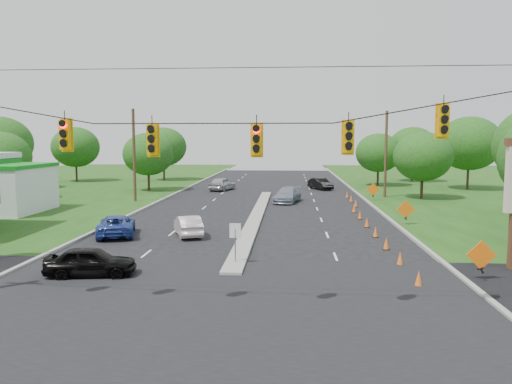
{
  "coord_description": "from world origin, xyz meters",
  "views": [
    {
      "loc": [
        2.61,
        -17.51,
        6.08
      ],
      "look_at": [
        0.5,
        13.34,
        2.8
      ],
      "focal_mm": 35.0,
      "sensor_mm": 36.0,
      "label": 1
    }
  ],
  "objects": [
    {
      "name": "white_sedan",
      "position": [
        -3.8,
        13.24,
        0.64
      ],
      "size": [
        2.62,
        4.13,
        1.29
      ],
      "primitive_type": "imported",
      "rotation": [
        0.0,
        0.0,
        3.49
      ],
      "color": "beige",
      "rests_on": "ground"
    },
    {
      "name": "curb_right",
      "position": [
        10.1,
        30.0,
        0.0
      ],
      "size": [
        0.25,
        110.0,
        0.16
      ],
      "primitive_type": "cube",
      "color": "gray",
      "rests_on": "ground"
    },
    {
      "name": "tree_9",
      "position": [
        16.0,
        34.0,
        4.34
      ],
      "size": [
        5.88,
        5.88,
        6.86
      ],
      "color": "black",
      "rests_on": "ground"
    },
    {
      "name": "tree_5",
      "position": [
        -14.0,
        40.0,
        4.34
      ],
      "size": [
        5.88,
        5.88,
        6.86
      ],
      "color": "black",
      "rests_on": "ground"
    },
    {
      "name": "cone_9",
      "position": [
        8.55,
        34.5,
        0.35
      ],
      "size": [
        0.32,
        0.32,
        0.7
      ],
      "primitive_type": "cone",
      "color": "orange",
      "rests_on": "ground"
    },
    {
      "name": "tree_10",
      "position": [
        24.0,
        44.0,
        5.58
      ],
      "size": [
        7.56,
        7.56,
        8.82
      ],
      "color": "black",
      "rests_on": "ground"
    },
    {
      "name": "tree_4",
      "position": [
        -28.0,
        52.0,
        4.96
      ],
      "size": [
        6.72,
        6.72,
        7.84
      ],
      "color": "black",
      "rests_on": "ground"
    },
    {
      "name": "cone_0",
      "position": [
        7.95,
        3.0,
        0.35
      ],
      "size": [
        0.32,
        0.32,
        0.7
      ],
      "primitive_type": "cone",
      "color": "orange",
      "rests_on": "ground"
    },
    {
      "name": "cone_5",
      "position": [
        7.95,
        20.5,
        0.35
      ],
      "size": [
        0.32,
        0.32,
        0.7
      ],
      "primitive_type": "cone",
      "color": "orange",
      "rests_on": "ground"
    },
    {
      "name": "work_sign_1",
      "position": [
        10.8,
        18.0,
        1.09
      ],
      "size": [
        1.27,
        0.58,
        1.37
      ],
      "color": "black",
      "rests_on": "ground"
    },
    {
      "name": "cross_street",
      "position": [
        0.0,
        0.0,
        0.0
      ],
      "size": [
        160.0,
        14.0,
        0.02
      ],
      "primitive_type": "cube",
      "color": "black",
      "rests_on": "ground"
    },
    {
      "name": "silver_car_far",
      "position": [
        2.35,
        30.36,
        0.71
      ],
      "size": [
        3.02,
        5.24,
        1.43
      ],
      "primitive_type": "imported",
      "rotation": [
        0.0,
        0.0,
        -0.22
      ],
      "color": "gray",
      "rests_on": "ground"
    },
    {
      "name": "utility_pole_far_left",
      "position": [
        -12.5,
        30.0,
        4.5
      ],
      "size": [
        0.28,
        0.28,
        9.0
      ],
      "primitive_type": "cylinder",
      "color": "#422D1C",
      "rests_on": "ground"
    },
    {
      "name": "tree_11",
      "position": [
        20.0,
        55.0,
        4.96
      ],
      "size": [
        6.72,
        6.72,
        7.84
      ],
      "color": "black",
      "rests_on": "ground"
    },
    {
      "name": "cone_2",
      "position": [
        7.95,
        10.0,
        0.35
      ],
      "size": [
        0.32,
        0.32,
        0.7
      ],
      "primitive_type": "cone",
      "color": "orange",
      "rests_on": "ground"
    },
    {
      "name": "work_sign_0",
      "position": [
        10.8,
        4.0,
        1.09
      ],
      "size": [
        1.27,
        0.58,
        1.37
      ],
      "color": "black",
      "rests_on": "ground"
    },
    {
      "name": "tree_2",
      "position": [
        -26.0,
        30.0,
        4.34
      ],
      "size": [
        5.88,
        5.88,
        6.86
      ],
      "color": "black",
      "rests_on": "ground"
    },
    {
      "name": "tree_12",
      "position": [
        14.0,
        48.0,
        4.34
      ],
      "size": [
        5.88,
        5.88,
        6.86
      ],
      "color": "black",
      "rests_on": "ground"
    },
    {
      "name": "cone_4",
      "position": [
        7.95,
        17.0,
        0.35
      ],
      "size": [
        0.32,
        0.32,
        0.7
      ],
      "primitive_type": "cone",
      "color": "orange",
      "rests_on": "ground"
    },
    {
      "name": "cone_7",
      "position": [
        8.55,
        27.5,
        0.35
      ],
      "size": [
        0.32,
        0.32,
        0.7
      ],
      "primitive_type": "cone",
      "color": "orange",
      "rests_on": "ground"
    },
    {
      "name": "dark_car_receding",
      "position": [
        6.29,
        43.21,
        0.69
      ],
      "size": [
        3.07,
        4.42,
        1.38
      ],
      "primitive_type": "imported",
      "rotation": [
        0.0,
        0.0,
        0.43
      ],
      "color": "black",
      "rests_on": "ground"
    },
    {
      "name": "curb_left",
      "position": [
        -10.1,
        30.0,
        0.0
      ],
      "size": [
        0.25,
        110.0,
        0.16
      ],
      "primitive_type": "cube",
      "color": "gray",
      "rests_on": "ground"
    },
    {
      "name": "median_sign",
      "position": [
        0.0,
        6.0,
        1.46
      ],
      "size": [
        0.55,
        0.06,
        2.05
      ],
      "color": "gray",
      "rests_on": "ground"
    },
    {
      "name": "black_sedan",
      "position": [
        -6.18,
        3.59,
        0.67
      ],
      "size": [
        4.12,
        2.09,
        1.34
      ],
      "primitive_type": "imported",
      "rotation": [
        0.0,
        0.0,
        1.7
      ],
      "color": "black",
      "rests_on": "ground"
    },
    {
      "name": "median",
      "position": [
        0.0,
        21.0,
        0.0
      ],
      "size": [
        1.0,
        34.0,
        0.18
      ],
      "primitive_type": "cube",
      "color": "gray",
      "rests_on": "ground"
    },
    {
      "name": "silver_car_oncoming",
      "position": [
        -5.47,
        41.32,
        0.78
      ],
      "size": [
        3.17,
        4.95,
        1.57
      ],
      "primitive_type": "imported",
      "rotation": [
        0.0,
        0.0,
        2.83
      ],
      "color": "#A7A7A7",
      "rests_on": "ground"
    },
    {
      "name": "ground",
      "position": [
        0.0,
        0.0,
        0.0
      ],
      "size": [
        160.0,
        160.0,
        0.0
      ],
      "primitive_type": "plane",
      "color": "black",
      "rests_on": "ground"
    },
    {
      "name": "tree_3",
      "position": [
        -32.0,
        40.0,
        5.58
      ],
      "size": [
        7.56,
        7.56,
        8.82
      ],
      "color": "black",
      "rests_on": "ground"
    },
    {
      "name": "work_sign_2",
      "position": [
        10.8,
        32.0,
        1.09
      ],
      "size": [
        1.27,
        0.58,
        1.37
      ],
      "color": "black",
      "rests_on": "ground"
    },
    {
      "name": "cone_3",
      "position": [
        7.95,
        13.5,
        0.35
      ],
      "size": [
        0.32,
        0.32,
        0.7
      ],
      "primitive_type": "cone",
      "color": "orange",
      "rests_on": "ground"
    },
    {
      "name": "cone_1",
      "position": [
        7.95,
        6.5,
        0.35
      ],
      "size": [
        0.32,
        0.32,
        0.7
      ],
      "primitive_type": "cone",
      "color": "orange",
      "rests_on": "ground"
    },
    {
      "name": "cone_8",
      "position": [
        8.55,
        31.0,
        0.35
      ],
      "size": [
        0.32,
        0.32,
        0.7
      ],
      "primitive_type": "cone",
      "color": "orange",
      "rests_on": "ground"
    },
    {
      "name": "tree_6",
      "position": [
        -16.0,
        55.0,
        4.96
      ],
      "size": [
        6.72,
        6.72,
        7.84
      ],
      "color": "black",
      "rests_on": "ground"
    },
    {
      "name": "cone_6",
      "position": [
        7.95,
        24.0,
        0.35
      ],
      "size": [
        0.32,
        0.32,
        0.7
      ],
      "primitive_type": "cone",
      "color": "orange",
      "rests_on": "ground"
    },
    {
      "name": "utility_pole_far_right",
      "position": [
        12.5,
        35.0,
        4.5
      ],
      "size": [
        0.28,
        0.28,
        9.0
      ],
      "primitive_type": "cylinder",
      "color": "#422D1C",
      "rests_on": "ground"
    },
    {
      "name": "signal_span",
      "position": [
        -0.05,
        -1.0,
        4.97
      ],
      "size": [
        25.6,
        0.32,
        9.0
      ],
      "color": "#422D1C",
      "rests_on": "ground"
    },
    {
      "name": "blue_pickup",
      "position": [
        -8.34,
        12.97,
        0.66
      ],
      "size": [
        3.4,
        5.16,
        1.32
      ],
      "primitive_type": "imported",
      "rotation": [
        0.0,
        0.0,
        3.42
      ],
      "color": "#284094",
      "rests_on": "ground"
    }
  ]
}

